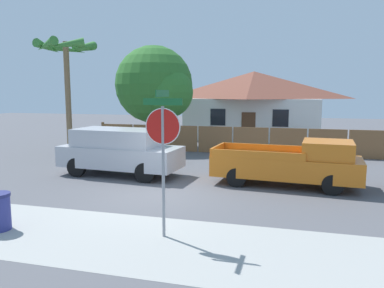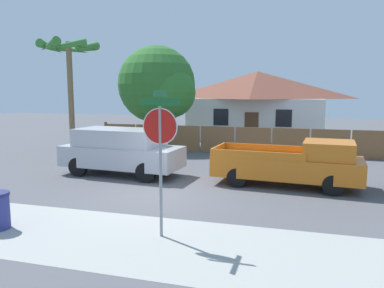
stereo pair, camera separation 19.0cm
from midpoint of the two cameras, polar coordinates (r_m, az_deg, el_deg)
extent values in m
plane|color=#56565B|center=(12.17, -5.86, -7.80)|extent=(80.00, 80.00, 0.00)
cube|color=#A3A39E|center=(9.07, -14.22, -13.53)|extent=(36.00, 3.20, 0.01)
cube|color=brown|center=(22.38, -11.45, 1.15)|extent=(1.86, 0.06, 1.44)
cube|color=brown|center=(21.59, -6.84, 1.01)|extent=(1.86, 0.06, 1.44)
cube|color=brown|center=(20.95, -1.92, 0.85)|extent=(1.86, 0.06, 1.44)
cube|color=brown|center=(20.47, 3.26, 0.68)|extent=(1.86, 0.06, 1.44)
cube|color=brown|center=(20.17, 8.65, 0.49)|extent=(1.86, 0.06, 1.44)
cube|color=brown|center=(20.05, 14.15, 0.30)|extent=(1.86, 0.06, 1.44)
cube|color=brown|center=(20.11, 19.67, 0.10)|extent=(1.86, 0.06, 1.44)
cube|color=brown|center=(20.37, 25.10, -0.09)|extent=(1.86, 0.06, 1.44)
cube|color=brown|center=(22.82, -13.63, 1.34)|extent=(0.12, 0.12, 1.54)
cube|color=white|center=(27.50, 9.10, 3.91)|extent=(9.00, 5.83, 2.85)
pyramid|color=brown|center=(27.45, 9.21, 8.88)|extent=(9.72, 6.30, 1.91)
cube|color=black|center=(24.89, 3.75, 4.11)|extent=(1.00, 0.04, 1.10)
cube|color=black|center=(24.43, 13.12, 3.85)|extent=(1.00, 0.04, 1.10)
cube|color=brown|center=(24.63, 8.36, 2.48)|extent=(0.90, 0.04, 2.00)
cylinder|color=brown|center=(22.40, -5.97, 2.05)|extent=(0.40, 0.40, 2.05)
sphere|color=#2D6B28|center=(22.29, -6.07, 9.01)|extent=(4.51, 4.51, 4.51)
sphere|color=#31732C|center=(21.41, -4.04, 7.88)|extent=(2.93, 2.93, 2.93)
cylinder|color=brown|center=(20.21, -18.61, 6.39)|extent=(0.28, 0.28, 5.80)
cone|color=#387A33|center=(19.79, -16.41, 14.06)|extent=(0.44, 1.90, 0.72)
cone|color=#387A33|center=(20.81, -16.35, 13.75)|extent=(1.87, 1.33, 0.72)
cone|color=#387A33|center=(21.35, -18.75, 13.49)|extent=(1.87, 1.33, 0.72)
cone|color=#387A33|center=(20.91, -21.33, 13.50)|extent=(0.44, 1.90, 0.72)
cone|color=#387A33|center=(19.90, -21.65, 13.80)|extent=(1.87, 1.33, 0.72)
cone|color=#387A33|center=(19.32, -19.15, 14.11)|extent=(1.87, 1.33, 0.72)
cube|color=#B7B7BC|center=(15.16, -11.16, -1.85)|extent=(4.94, 2.26, 0.81)
cube|color=#B7B7BC|center=(15.11, -11.63, 0.98)|extent=(3.49, 1.99, 0.68)
cube|color=black|center=(14.35, -6.16, 0.73)|extent=(0.19, 1.66, 0.57)
cylinder|color=black|center=(15.27, -4.70, -3.12)|extent=(0.75, 0.22, 0.75)
cylinder|color=black|center=(13.80, -7.54, -4.35)|extent=(0.75, 0.22, 0.75)
cylinder|color=black|center=(16.70, -14.07, -2.38)|extent=(0.75, 0.22, 0.75)
cylinder|color=black|center=(15.37, -17.50, -3.39)|extent=(0.75, 0.22, 0.75)
cube|color=orange|center=(13.64, 13.63, -3.29)|extent=(5.20, 2.27, 0.73)
cube|color=orange|center=(13.47, 19.63, -0.83)|extent=(1.75, 1.85, 0.59)
cube|color=orange|center=(14.54, 10.70, -0.56)|extent=(3.17, 0.33, 0.26)
cube|color=orange|center=(12.80, 9.45, -1.66)|extent=(3.17, 0.33, 0.26)
cube|color=orange|center=(14.03, 3.52, -0.74)|extent=(0.22, 1.78, 0.26)
cylinder|color=black|center=(14.46, 20.16, -4.34)|extent=(0.68, 0.22, 0.68)
cylinder|color=black|center=(12.85, 20.21, -5.84)|extent=(0.68, 0.22, 0.68)
cylinder|color=black|center=(14.75, 7.84, -3.70)|extent=(0.68, 0.22, 0.68)
cylinder|color=black|center=(13.17, 6.37, -5.07)|extent=(0.68, 0.22, 0.68)
cylinder|color=gray|center=(8.44, -5.04, -4.40)|extent=(0.07, 0.07, 2.98)
cylinder|color=red|center=(8.29, -5.12, 2.69)|extent=(0.77, 0.03, 0.77)
cylinder|color=white|center=(8.29, -5.13, 2.69)|extent=(0.81, 0.02, 0.81)
cube|color=#19602D|center=(8.26, -5.17, 6.44)|extent=(0.90, 0.03, 0.15)
cube|color=#19602D|center=(8.25, -5.19, 7.69)|extent=(0.03, 0.81, 0.15)
camera|label=1|loc=(0.09, -90.44, -0.06)|focal=35.00mm
camera|label=2|loc=(0.09, 89.56, 0.06)|focal=35.00mm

